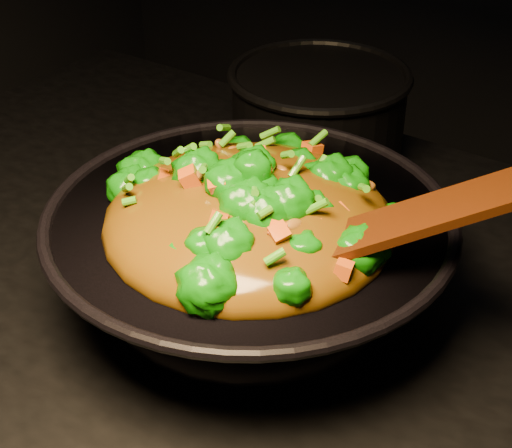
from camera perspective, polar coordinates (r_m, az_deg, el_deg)
The scene contains 4 objects.
wok at distance 0.74m, azimuth -0.44°, elevation -2.70°, with size 0.37×0.37×0.10m, color black, non-canonical shape.
stir_fry at distance 0.67m, azimuth -0.55°, elevation 3.00°, with size 0.26×0.26×0.09m, color #127608, non-canonical shape.
spatula at distance 0.63m, azimuth 11.73°, elevation 0.48°, with size 0.31×0.05×0.01m, color #381206.
back_pot at distance 0.99m, azimuth 4.52°, elevation 7.81°, with size 0.21×0.21×0.12m, color black.
Camera 1 is at (0.34, -0.45, 1.39)m, focal length 55.00 mm.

